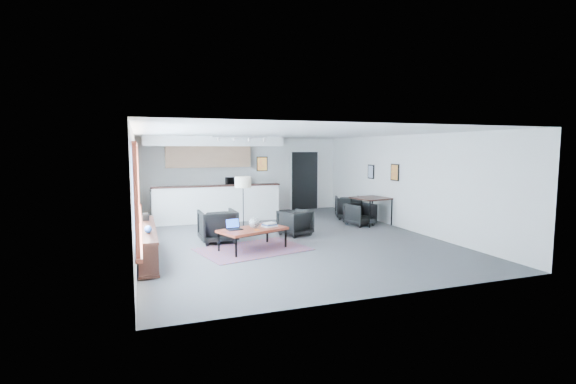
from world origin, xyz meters
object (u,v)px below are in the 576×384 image
object	(u,v)px
armchair_left	(218,224)
armchair_right	(295,221)
book_stack	(269,225)
coffee_table	(253,230)
ceramic_pot	(254,223)
microwave	(235,181)
laptop	(233,226)
dining_chair_near	(360,215)
dining_chair_far	(348,208)
floor_lamp	(243,184)
dining_table	(371,200)

from	to	relation	value
armchair_left	armchair_right	world-z (taller)	armchair_left
book_stack	armchair_right	world-z (taller)	armchair_right
coffee_table	armchair_right	size ratio (longest dim) A/B	2.27
ceramic_pot	armchair_left	bearing A→B (deg)	123.18
book_stack	ceramic_pot	bearing A→B (deg)	-170.46
ceramic_pot	microwave	world-z (taller)	microwave
armchair_right	laptop	bearing A→B (deg)	10.01
dining_chair_near	microwave	distance (m)	4.54
ceramic_pot	microwave	bearing A→B (deg)	82.17
dining_chair_far	book_stack	bearing A→B (deg)	60.61
laptop	armchair_right	xyz separation A→B (m)	(1.83, 1.07, -0.18)
dining_chair_near	armchair_right	bearing A→B (deg)	179.07
armchair_left	armchair_right	xyz separation A→B (m)	(2.01, 0.12, -0.07)
armchair_left	dining_chair_near	bearing A→B (deg)	-171.70
coffee_table	dining_chair_far	xyz separation A→B (m)	(3.92, 2.96, -0.10)
book_stack	floor_lamp	size ratio (longest dim) A/B	0.24
coffee_table	armchair_left	distance (m)	1.17
dining_table	dining_chair_far	xyz separation A→B (m)	(-0.17, 1.11, -0.39)
laptop	dining_table	bearing A→B (deg)	11.46
book_stack	floor_lamp	xyz separation A→B (m)	(-0.19, 1.71, 0.78)
dining_chair_far	dining_table	bearing A→B (deg)	119.89
ceramic_pot	dining_table	world-z (taller)	dining_table
book_stack	dining_chair_near	xyz separation A→B (m)	(3.27, 1.69, -0.21)
armchair_right	coffee_table	bearing A→B (deg)	18.29
dining_chair_far	ceramic_pot	bearing A→B (deg)	58.43
coffee_table	dining_table	size ratio (longest dim) A/B	1.48
armchair_right	dining_table	distance (m)	2.79
armchair_left	dining_table	distance (m)	4.77
armchair_left	dining_chair_near	size ratio (longest dim) A/B	1.41
laptop	armchair_left	distance (m)	0.97
coffee_table	ceramic_pot	world-z (taller)	ceramic_pot
laptop	book_stack	distance (m)	0.83
armchair_right	floor_lamp	bearing A→B (deg)	-49.24
book_stack	dining_table	world-z (taller)	dining_table
laptop	dining_chair_near	bearing A→B (deg)	12.42
book_stack	armchair_left	distance (m)	1.37
armchair_left	microwave	size ratio (longest dim) A/B	1.48
armchair_right	dining_chair_near	bearing A→B (deg)	175.64
laptop	floor_lamp	world-z (taller)	floor_lamp
laptop	floor_lamp	bearing A→B (deg)	59.62
dining_table	dining_chair_near	bearing A→B (deg)	-168.81
coffee_table	dining_chair_far	world-z (taller)	dining_chair_far
laptop	dining_chair_near	world-z (taller)	laptop
floor_lamp	dining_chair_far	size ratio (longest dim) A/B	2.22
dining_table	dining_chair_near	world-z (taller)	dining_table
laptop	armchair_right	size ratio (longest dim) A/B	0.50
coffee_table	book_stack	world-z (taller)	book_stack
armchair_right	dining_table	bearing A→B (deg)	174.95
book_stack	microwave	distance (m)	5.10
ceramic_pot	book_stack	distance (m)	0.38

